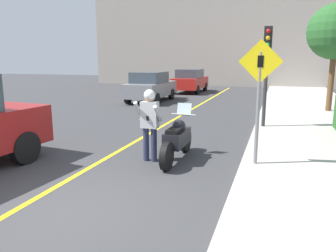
% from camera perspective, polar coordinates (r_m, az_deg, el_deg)
% --- Properties ---
extents(ground_plane, '(80.00, 80.00, 0.00)m').
position_cam_1_polar(ground_plane, '(5.74, -19.07, -13.65)').
color(ground_plane, '#38383A').
extents(road_center_line, '(0.12, 36.00, 0.01)m').
position_cam_1_polar(road_center_line, '(11.04, -2.53, -0.89)').
color(road_center_line, yellow).
rests_on(road_center_line, ground).
extents(building_backdrop, '(28.00, 1.20, 9.20)m').
position_cam_1_polar(building_backdrop, '(30.32, 12.71, 15.48)').
color(building_backdrop, gray).
rests_on(building_backdrop, ground).
extents(motorcycle, '(0.62, 2.19, 1.30)m').
position_cam_1_polar(motorcycle, '(7.80, 1.62, -2.36)').
color(motorcycle, black).
rests_on(motorcycle, ground).
extents(person_biker, '(0.59, 0.47, 1.70)m').
position_cam_1_polar(person_biker, '(7.62, -3.23, 1.41)').
color(person_biker, '#282D4C').
rests_on(person_biker, ground).
extents(crossing_sign, '(0.91, 0.08, 2.67)m').
position_cam_1_polar(crossing_sign, '(7.22, 15.56, 5.94)').
color(crossing_sign, slate).
rests_on(crossing_sign, sidewalk_curb).
extents(traffic_light, '(0.26, 0.30, 3.31)m').
position_cam_1_polar(traffic_light, '(11.51, 16.86, 11.36)').
color(traffic_light, '#2D2D30').
rests_on(traffic_light, sidewalk_curb).
extents(street_tree, '(2.38, 2.38, 4.62)m').
position_cam_1_polar(street_tree, '(16.21, 27.20, 14.36)').
color(street_tree, brown).
rests_on(street_tree, sidewalk_curb).
extents(parked_car_grey, '(1.88, 4.20, 1.68)m').
position_cam_1_polar(parked_car_grey, '(18.82, -3.09, 6.89)').
color(parked_car_grey, black).
rests_on(parked_car_grey, ground).
extents(parked_car_red, '(1.88, 4.20, 1.68)m').
position_cam_1_polar(parked_car_red, '(24.06, 3.89, 7.90)').
color(parked_car_red, black).
rests_on(parked_car_red, ground).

